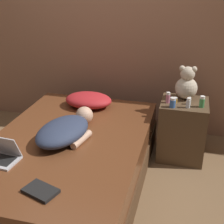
# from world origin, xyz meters

# --- Properties ---
(ground_plane) EXTENTS (12.00, 12.00, 0.00)m
(ground_plane) POSITION_xyz_m (0.00, 0.00, 0.00)
(ground_plane) COLOR brown
(wall_back) EXTENTS (8.00, 0.06, 2.60)m
(wall_back) POSITION_xyz_m (0.00, 1.27, 1.30)
(wall_back) COLOR #996B51
(wall_back) RESTS_ON ground_plane
(bed) EXTENTS (1.32, 1.99, 0.45)m
(bed) POSITION_xyz_m (0.00, 0.00, 0.22)
(bed) COLOR #4C331E
(bed) RESTS_ON ground_plane
(nightstand) EXTENTS (0.45, 0.45, 0.60)m
(nightstand) POSITION_xyz_m (0.95, 0.71, 0.30)
(nightstand) COLOR brown
(nightstand) RESTS_ON ground_plane
(pillow) EXTENTS (0.50, 0.36, 0.14)m
(pillow) POSITION_xyz_m (-0.05, 0.71, 0.52)
(pillow) COLOR red
(pillow) RESTS_ON bed
(person_lying) EXTENTS (0.47, 0.75, 0.17)m
(person_lying) POSITION_xyz_m (-0.02, 0.01, 0.53)
(person_lying) COLOR #2D3851
(person_lying) RESTS_ON bed
(laptop) EXTENTS (0.31, 0.22, 0.20)m
(laptop) POSITION_xyz_m (-0.37, -0.43, 0.50)
(laptop) COLOR silver
(laptop) RESTS_ON bed
(teddy_bear) EXTENTS (0.22, 0.22, 0.33)m
(teddy_bear) POSITION_xyz_m (0.94, 0.81, 0.75)
(teddy_bear) COLOR beige
(teddy_bear) RESTS_ON nightstand
(bottle_pink) EXTENTS (0.04, 0.04, 0.11)m
(bottle_pink) POSITION_xyz_m (0.78, 0.65, 0.66)
(bottle_pink) COLOR pink
(bottle_pink) RESTS_ON nightstand
(bottle_green) EXTENTS (0.05, 0.05, 0.11)m
(bottle_green) POSITION_xyz_m (1.10, 0.62, 0.66)
(bottle_green) COLOR #3D8E4C
(bottle_green) RESTS_ON nightstand
(bottle_clear) EXTENTS (0.04, 0.04, 0.10)m
(bottle_clear) POSITION_xyz_m (0.98, 0.57, 0.65)
(bottle_clear) COLOR silver
(bottle_clear) RESTS_ON nightstand
(bottle_amber) EXTENTS (0.04, 0.04, 0.06)m
(bottle_amber) POSITION_xyz_m (0.85, 0.66, 0.63)
(bottle_amber) COLOR gold
(bottle_amber) RESTS_ON nightstand
(bottle_blue) EXTENTS (0.06, 0.06, 0.10)m
(bottle_blue) POSITION_xyz_m (0.84, 0.55, 0.65)
(bottle_blue) COLOR #3866B2
(bottle_blue) RESTS_ON nightstand
(bottle_white) EXTENTS (0.03, 0.03, 0.07)m
(bottle_white) POSITION_xyz_m (0.98, 0.66, 0.64)
(bottle_white) COLOR white
(bottle_white) RESTS_ON nightstand
(book) EXTENTS (0.25, 0.21, 0.02)m
(book) POSITION_xyz_m (0.10, -0.71, 0.46)
(book) COLOR black
(book) RESTS_ON bed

